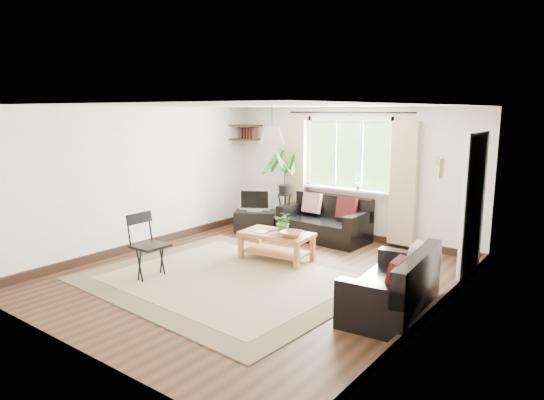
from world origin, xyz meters
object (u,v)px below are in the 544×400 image
Objects in this scene: sofa_back at (324,220)px; tv_stand at (255,221)px; palm_stand at (285,191)px; coffee_table at (277,246)px; sofa_right at (391,283)px; folding_chair at (150,247)px.

tv_stand is (-1.38, -0.30, -0.17)m from sofa_back.
palm_stand is at bearing 8.97° from tv_stand.
coffee_table is at bearing -58.27° from palm_stand.
sofa_right is 1.37× the size of coffee_table.
sofa_back is at bearing -140.30° from sofa_right.
tv_stand is at bearing -138.69° from palm_stand.
palm_stand reaches higher than folding_chair.
sofa_right is 0.95× the size of palm_stand.
sofa_right is 1.99× the size of tv_stand.
folding_chair is at bearing -117.91° from coffee_table.
sofa_back is at bearing -20.24° from tv_stand.
sofa_back reaches higher than coffee_table.
palm_stand is at bearing 177.52° from sofa_back.
sofa_right is at bearing -61.03° from tv_stand.
folding_chair is at bearing -78.67° from sofa_right.
palm_stand reaches higher than sofa_right.
palm_stand is 1.75× the size of folding_chair.
sofa_back reaches higher than sofa_right.
sofa_back is at bearing -14.47° from folding_chair.
tv_stand is (-3.68, 2.01, -0.15)m from sofa_right.
sofa_back is 2.09× the size of tv_stand.
coffee_table is 0.69× the size of palm_stand.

